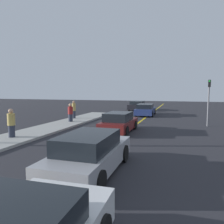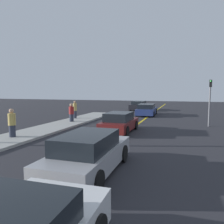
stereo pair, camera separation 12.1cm
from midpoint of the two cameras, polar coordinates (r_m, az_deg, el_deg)
road_center_line at (r=17.11m, az=5.53°, el=-3.76°), size 0.20×60.00×0.01m
sidewalk_left at (r=14.97m, az=-20.40°, el=-5.19°), size 2.63×26.10×0.14m
car_ahead_center at (r=7.54m, az=-6.14°, el=-10.78°), size 1.89×4.51×1.38m
car_far_distant at (r=14.75m, az=1.57°, el=-2.77°), size 1.91×3.99×1.33m
car_parked_left_lot at (r=24.94m, az=8.58°, el=0.59°), size 2.10×4.73×1.27m
car_oncoming_far at (r=31.28m, az=6.57°, el=1.67°), size 2.14×4.43×1.30m
pedestrian_mid_group at (r=13.69m, az=-25.05°, el=-2.66°), size 0.42×0.42×1.63m
pedestrian_far_standing at (r=18.98m, az=-10.98°, el=-0.17°), size 0.43×0.43×1.55m
pedestrian_by_sign at (r=21.14m, az=-10.09°, el=0.63°), size 0.35×0.35×1.67m
traffic_light at (r=18.37m, az=23.76°, el=3.45°), size 0.18×0.40×3.60m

